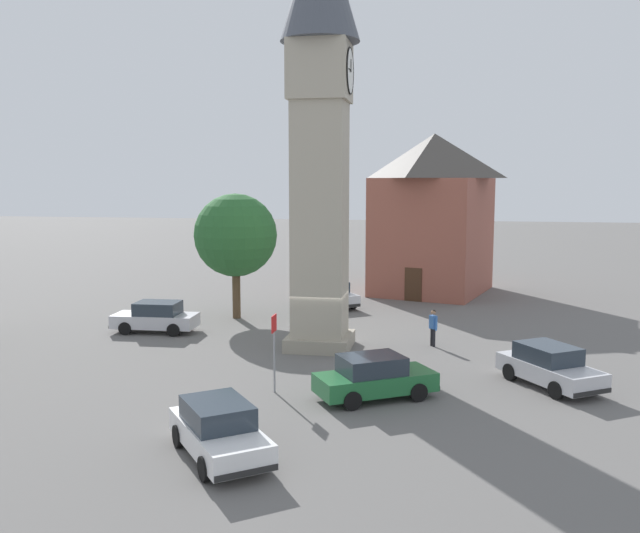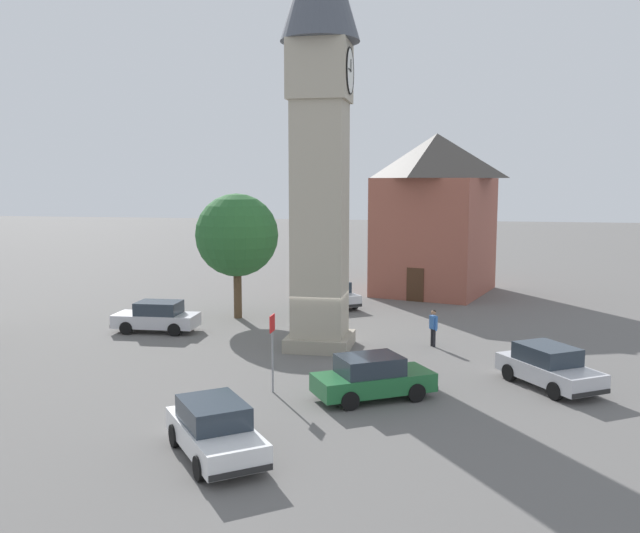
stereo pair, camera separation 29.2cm
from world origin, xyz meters
name	(u,v)px [view 2 (the right image)]	position (x,y,z in m)	size (l,w,h in m)	color
ground_plane	(320,348)	(0.00, 0.00, 0.00)	(200.00, 200.00, 0.00)	#605E5B
clock_tower	(320,93)	(0.00, 0.00, 11.24)	(3.44, 3.44, 19.26)	gray
car_blue_kerb	(549,367)	(4.21, 9.29, 0.76)	(4.37, 3.68, 1.53)	silver
car_silver_kerb	(215,430)	(12.49, -0.51, 0.76)	(4.30, 3.84, 1.53)	white
car_red_corner	(372,377)	(6.76, 3.14, 0.76)	(3.59, 4.40, 1.53)	#236B38
car_white_side	(333,294)	(-10.07, -1.15, 0.76)	(4.33, 3.78, 1.53)	silver
car_black_far	(157,317)	(-1.65, -8.59, 0.76)	(1.96, 4.20, 1.53)	silver
pedestrian	(433,325)	(-1.19, 5.00, 1.01)	(0.48, 0.38, 1.69)	black
tree	(237,235)	(-5.74, -5.69, 4.54)	(4.49, 4.49, 6.81)	brown
building_terrace_right	(436,212)	(-16.49, 4.67, 5.39)	(9.79, 8.78, 10.56)	#995142
road_sign	(272,340)	(6.69, -0.43, 1.90)	(0.60, 0.07, 2.80)	gray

